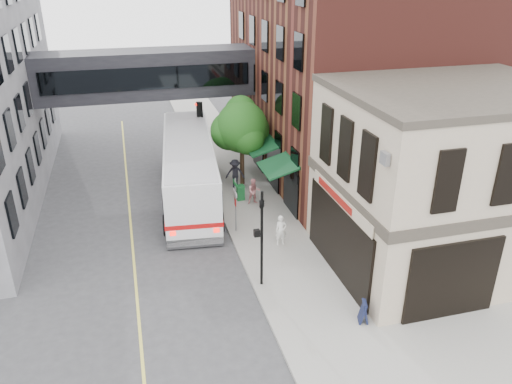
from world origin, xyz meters
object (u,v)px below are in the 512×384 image
bus (189,166)px  pedestrian_b (254,191)px  pedestrian_a (281,230)px  newspaper_box (240,193)px  pedestrian_c (235,173)px  sandwich_board (364,312)px

bus → pedestrian_b: bus is taller
pedestrian_a → pedestrian_b: 4.93m
pedestrian_b → newspaper_box: bearing=135.4°
bus → pedestrian_b: size_ratio=8.53×
bus → pedestrian_c: size_ratio=7.15×
pedestrian_b → bus: bearing=147.6°
sandwich_board → pedestrian_b: bearing=114.8°
bus → newspaper_box: size_ratio=14.43×
pedestrian_b → newspaper_box: 1.03m
pedestrian_b → sandwich_board: (1.42, -11.48, -0.32)m
newspaper_box → sandwich_board: size_ratio=1.00×
pedestrian_b → newspaper_box: size_ratio=1.69×
pedestrian_a → pedestrian_c: pedestrian_c is taller
sandwich_board → pedestrian_c: bearing=115.6°
bus → sandwich_board: bus is taller
bus → pedestrian_a: bus is taller
pedestrian_a → pedestrian_c: size_ratio=0.85×
pedestrian_b → sandwich_board: bearing=-80.5°
pedestrian_a → sandwich_board: pedestrian_a is taller
pedestrian_c → sandwich_board: (1.96, -14.09, -0.47)m
bus → pedestrian_b: 4.31m
bus → pedestrian_b: (3.43, -2.39, -1.04)m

